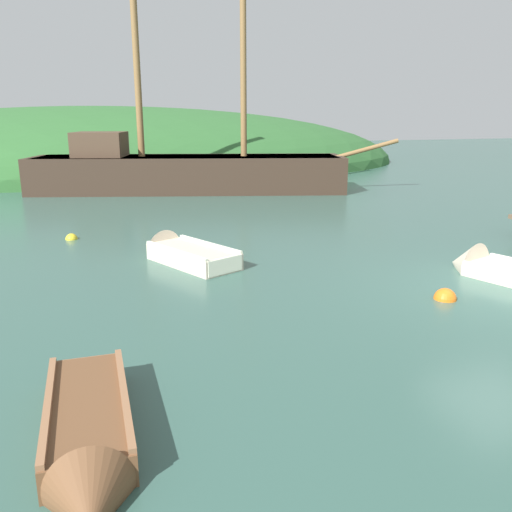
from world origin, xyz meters
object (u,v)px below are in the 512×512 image
object	(u,v)px
rowboat_outer_right	(182,255)
buoy_yellow	(72,239)
buoy_orange	(445,299)
rowboat_near_dock	(89,439)
rowboat_portside	(500,273)
sailing_ship	(186,179)

from	to	relation	value
rowboat_outer_right	buoy_yellow	xyz separation A→B (m)	(-2.56, 3.35, -0.14)
buoy_orange	rowboat_near_dock	bearing A→B (deg)	-157.83
rowboat_near_dock	buoy_yellow	distance (m)	10.57
rowboat_portside	buoy_orange	world-z (taller)	rowboat_portside
rowboat_near_dock	buoy_orange	distance (m)	7.27
rowboat_portside	rowboat_outer_right	bearing A→B (deg)	42.12
sailing_ship	rowboat_portside	world-z (taller)	sailing_ship
sailing_ship	buoy_orange	size ratio (longest dim) A/B	38.36
rowboat_outer_right	rowboat_portside	bearing A→B (deg)	-143.64
buoy_yellow	buoy_orange	world-z (taller)	buoy_orange
rowboat_outer_right	buoy_orange	distance (m)	6.19
rowboat_portside	buoy_yellow	world-z (taller)	rowboat_portside
sailing_ship	buoy_yellow	world-z (taller)	sailing_ship
rowboat_near_dock	buoy_yellow	size ratio (longest dim) A/B	8.80
sailing_ship	rowboat_near_dock	bearing A→B (deg)	-88.18
sailing_ship	buoy_orange	distance (m)	16.70
rowboat_near_dock	rowboat_portside	bearing A→B (deg)	113.56
rowboat_near_dock	buoy_orange	xyz separation A→B (m)	(6.73, 2.74, -0.12)
buoy_yellow	buoy_orange	distance (m)	10.39
buoy_yellow	rowboat_near_dock	bearing A→B (deg)	-89.43
rowboat_portside	buoy_yellow	xyz separation A→B (m)	(-8.97, 6.98, -0.08)
rowboat_portside	rowboat_outer_right	size ratio (longest dim) A/B	0.99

